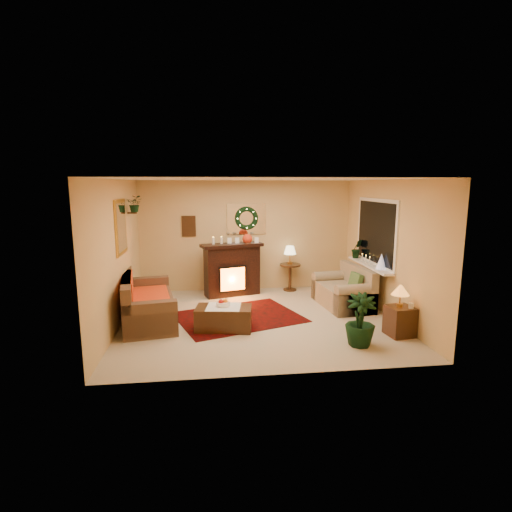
{
  "coord_description": "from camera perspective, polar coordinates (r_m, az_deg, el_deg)",
  "views": [
    {
      "loc": [
        -0.91,
        -7.16,
        2.52
      ],
      "look_at": [
        0.0,
        0.35,
        1.15
      ],
      "focal_mm": 28.0,
      "sensor_mm": 36.0,
      "label": 1
    }
  ],
  "objects": [
    {
      "name": "wreath",
      "position": [
        9.42,
        -1.36,
        5.4
      ],
      "size": [
        0.55,
        0.11,
        0.55
      ],
      "primitive_type": "torus",
      "rotation": [
        1.57,
        0.0,
        0.0
      ],
      "color": "#194719",
      "rests_on": "wall_back"
    },
    {
      "name": "hanging_plant",
      "position": [
        8.35,
        -16.86,
        6.05
      ],
      "size": [
        0.33,
        0.28,
        0.36
      ],
      "primitive_type": "imported",
      "color": "#194719",
      "rests_on": "wall_left"
    },
    {
      "name": "poinsettia",
      "position": [
        9.0,
        -1.25,
        2.48
      ],
      "size": [
        0.22,
        0.22,
        0.22
      ],
      "primitive_type": "sphere",
      "color": "red",
      "rests_on": "fireplace"
    },
    {
      "name": "wall_back",
      "position": [
        9.53,
        -1.38,
        2.91
      ],
      "size": [
        5.0,
        5.0,
        0.0
      ],
      "primitive_type": "plane",
      "color": "#EFD88C",
      "rests_on": "ground"
    },
    {
      "name": "red_throw",
      "position": [
        7.88,
        -15.16,
        -5.29
      ],
      "size": [
        0.75,
        1.22,
        0.02
      ],
      "primitive_type": "cube",
      "color": "#DA0006",
      "rests_on": "sofa"
    },
    {
      "name": "window_frame",
      "position": [
        8.48,
        16.77,
        3.26
      ],
      "size": [
        0.03,
        1.86,
        1.36
      ],
      "primitive_type": "cube",
      "color": "white",
      "rests_on": "wall_right"
    },
    {
      "name": "window_sill",
      "position": [
        8.54,
        15.89,
        -1.27
      ],
      "size": [
        0.22,
        1.86,
        0.04
      ],
      "primitive_type": "cube",
      "color": "white",
      "rests_on": "wall_right"
    },
    {
      "name": "sill_plant",
      "position": [
        9.14,
        14.21,
        0.92
      ],
      "size": [
        0.3,
        0.24,
        0.55
      ],
      "primitive_type": "imported",
      "color": "black",
      "rests_on": "window_sill"
    },
    {
      "name": "end_table_square",
      "position": [
        7.2,
        19.87,
        -8.58
      ],
      "size": [
        0.46,
        0.46,
        0.5
      ],
      "primitive_type": "cube",
      "rotation": [
        0.0,
        0.0,
        0.12
      ],
      "color": "#452C18",
      "rests_on": "floor"
    },
    {
      "name": "mantel_mirror",
      "position": [
        9.47,
        -1.38,
        5.3
      ],
      "size": [
        0.92,
        0.02,
        0.72
      ],
      "primitive_type": "cube",
      "color": "white",
      "rests_on": "wall_back"
    },
    {
      "name": "fruit_bowl",
      "position": [
        7.05,
        -4.7,
        -6.85
      ],
      "size": [
        0.24,
        0.24,
        0.06
      ],
      "primitive_type": "cylinder",
      "color": "white",
      "rests_on": "coffee_table"
    },
    {
      "name": "coffee_table",
      "position": [
        7.08,
        -4.63,
        -8.8
      ],
      "size": [
        1.03,
        0.67,
        0.41
      ],
      "primitive_type": "cube",
      "rotation": [
        0.0,
        0.0,
        -0.15
      ],
      "color": "#48281D",
      "rests_on": "floor"
    },
    {
      "name": "mantel_candle_b",
      "position": [
        8.99,
        -4.96,
        2.17
      ],
      "size": [
        0.06,
        0.06,
        0.17
      ],
      "primitive_type": "cylinder",
      "color": "silver",
      "rests_on": "fireplace"
    },
    {
      "name": "ceiling",
      "position": [
        7.21,
        0.34,
        10.91
      ],
      "size": [
        5.0,
        5.0,
        0.0
      ],
      "primitive_type": "plane",
      "color": "white",
      "rests_on": "ground"
    },
    {
      "name": "window_glass",
      "position": [
        8.47,
        16.68,
        3.26
      ],
      "size": [
        0.02,
        1.7,
        1.22
      ],
      "primitive_type": "cube",
      "color": "black",
      "rests_on": "wall_right"
    },
    {
      "name": "sofa",
      "position": [
        7.71,
        -15.15,
        -5.82
      ],
      "size": [
        1.22,
        2.14,
        0.87
      ],
      "primitive_type": "cube",
      "rotation": [
        0.0,
        0.0,
        0.17
      ],
      "color": "#4C2F18",
      "rests_on": "floor"
    },
    {
      "name": "floor",
      "position": [
        7.64,
        0.32,
        -8.99
      ],
      "size": [
        5.0,
        5.0,
        0.0
      ],
      "primitive_type": "plane",
      "color": "beige",
      "rests_on": "ground"
    },
    {
      "name": "gold_mirror",
      "position": [
        7.66,
        -18.75,
        3.96
      ],
      "size": [
        0.03,
        0.84,
        1.0
      ],
      "primitive_type": "cube",
      "color": "gold",
      "rests_on": "wall_left"
    },
    {
      "name": "wall_left",
      "position": [
        7.43,
        -19.17,
        0.25
      ],
      "size": [
        4.5,
        4.5,
        0.0
      ],
      "primitive_type": "plane",
      "color": "#EFD88C",
      "rests_on": "ground"
    },
    {
      "name": "fireplace",
      "position": [
        9.12,
        -3.44,
        -2.22
      ],
      "size": [
        1.29,
        0.7,
        1.13
      ],
      "primitive_type": "cube",
      "rotation": [
        0.0,
        0.0,
        0.27
      ],
      "color": "black",
      "rests_on": "floor"
    },
    {
      "name": "area_rug",
      "position": [
        7.74,
        -2.48,
        -8.68
      ],
      "size": [
        2.67,
        2.32,
        0.01
      ],
      "primitive_type": "cube",
      "rotation": [
        0.0,
        0.0,
        0.33
      ],
      "color": "#45180E",
      "rests_on": "floor"
    },
    {
      "name": "lamp_tiffany",
      "position": [
        7.05,
        19.92,
        -4.95
      ],
      "size": [
        0.29,
        0.29,
        0.43
      ],
      "primitive_type": "cone",
      "color": "orange",
      "rests_on": "end_table_square"
    },
    {
      "name": "mini_tree",
      "position": [
        8.1,
        17.47,
        -0.74
      ],
      "size": [
        0.2,
        0.2,
        0.3
      ],
      "primitive_type": "cone",
      "color": "silver",
      "rests_on": "window_sill"
    },
    {
      "name": "wall_front",
      "position": [
        5.14,
        3.51,
        -3.49
      ],
      "size": [
        5.0,
        5.0,
        0.0
      ],
      "primitive_type": "plane",
      "color": "#EFD88C",
      "rests_on": "ground"
    },
    {
      "name": "side_table_round",
      "position": [
        9.59,
        4.88,
        -3.01
      ],
      "size": [
        0.56,
        0.56,
        0.64
      ],
      "primitive_type": "cylinder",
      "rotation": [
        0.0,
        0.0,
        -0.15
      ],
      "color": "black",
      "rests_on": "floor"
    },
    {
      "name": "lamp_cream",
      "position": [
        9.46,
        4.87,
        0.25
      ],
      "size": [
        0.29,
        0.29,
        0.44
      ],
      "primitive_type": "cone",
      "color": "beige",
      "rests_on": "side_table_round"
    },
    {
      "name": "loveseat",
      "position": [
        8.51,
        12.27,
        -4.26
      ],
      "size": [
        0.98,
        1.52,
        0.83
      ],
      "primitive_type": "cube",
      "rotation": [
        0.0,
        0.0,
        0.1
      ],
      "color": "#A09580",
      "rests_on": "floor"
    },
    {
      "name": "wall_art",
      "position": [
        9.45,
        -9.58,
        4.23
      ],
      "size": [
        0.32,
        0.03,
        0.48
      ],
      "primitive_type": "cube",
      "color": "#381E11",
      "rests_on": "wall_back"
    },
    {
      "name": "floor_palm",
      "position": [
        6.53,
        14.7,
        -8.57
      ],
      "size": [
        1.6,
        1.6,
        2.5
      ],
      "primitive_type": "imported",
      "rotation": [
        0.0,
        0.0,
        -0.16
      ],
      "color": "#29642D",
      "rests_on": "floor"
    },
    {
      "name": "mantel_candle_a",
      "position": [
        8.92,
        -6.12,
        2.09
      ],
      "size": [
        0.06,
        0.06,
        0.17
      ],
      "primitive_type": "cylinder",
      "color": "beige",
      "rests_on": "fireplace"
    },
    {
      "name": "wall_right",
      "position": [
        8.02,
        18.34,
        1.0
      ],
      "size": [
        4.5,
        4.5,
        0.0
      ],
      "primitive_type": "plane",
      "color": "#EFD88C",
      "rests_on": "ground"
    }
  ]
}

